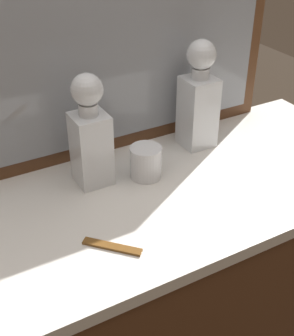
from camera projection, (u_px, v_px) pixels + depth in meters
The scene contains 6 objects.
dresser at pixel (147, 316), 1.39m from camera, with size 1.39×0.54×0.89m.
dresser_mirror at pixel (98, 40), 1.16m from camera, with size 1.06×0.03×0.64m.
crystal_decanter_far_right at pixel (91, 141), 1.14m from camera, with size 0.09×0.09×0.29m.
crystal_decanter_rear at pixel (198, 105), 1.30m from camera, with size 0.09×0.09×0.31m.
crystal_tumbler_right at pixel (146, 163), 1.20m from camera, with size 0.08×0.08×0.09m.
tortoiseshell_comb at pixel (112, 247), 0.99m from camera, with size 0.10×0.11×0.01m.
Camera 1 is at (-0.45, -0.81, 1.56)m, focal length 49.76 mm.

